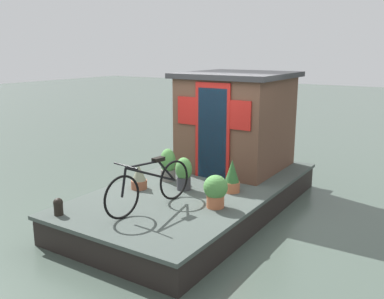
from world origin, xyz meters
name	(u,v)px	position (x,y,z in m)	size (l,w,h in m)	color
ground_plane	(198,210)	(0.00, 0.00, 0.00)	(60.00, 60.00, 0.00)	#47564C
houseboat_deck	(198,198)	(0.00, 0.00, 0.24)	(5.16, 2.66, 0.48)	#424C47
houseboat_cabin	(236,120)	(1.47, 0.00, 1.46)	(2.12, 2.02, 1.94)	brown
bicycle	(150,186)	(-1.36, 0.02, 0.85)	(1.72, 0.50, 0.78)	black
potted_plant_mint	(216,190)	(-0.78, -0.80, 0.76)	(0.38, 0.38, 0.51)	#B2603D
potted_plant_ivy	(139,177)	(-0.72, 0.77, 0.69)	(0.28, 0.28, 0.43)	#935138
potted_plant_succulent	(184,173)	(-0.33, 0.09, 0.78)	(0.29, 0.29, 0.57)	#38383D
potted_plant_geranium	(168,165)	(-0.04, 0.63, 0.78)	(0.29, 0.29, 0.60)	slate
potted_plant_basil	(232,177)	(0.01, -0.67, 0.75)	(0.28, 0.28, 0.56)	#B2603D
mooring_bollard	(58,206)	(-2.30, 0.98, 0.62)	(0.14, 0.14, 0.26)	black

